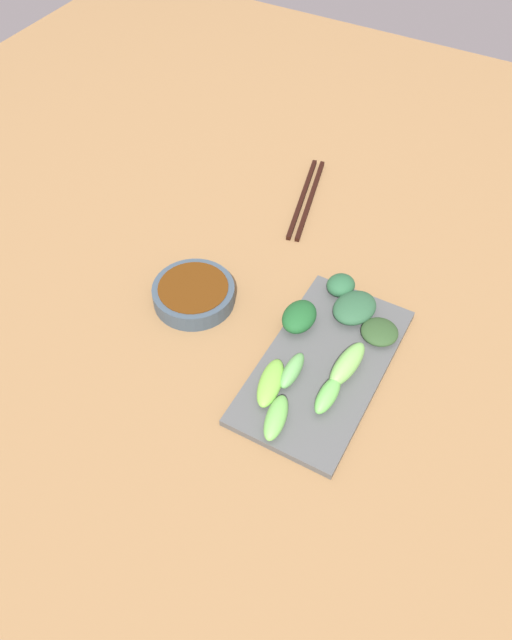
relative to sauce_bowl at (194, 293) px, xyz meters
name	(u,v)px	position (x,y,z in m)	size (l,w,h in m)	color
tabletop	(273,360)	(0.16, -0.04, -0.03)	(2.10, 2.10, 0.02)	olive
sauce_bowl	(194,293)	(0.00, 0.00, 0.00)	(0.13, 0.13, 0.03)	#364551
serving_plate	(324,365)	(0.24, -0.02, -0.01)	(0.17, 0.31, 0.01)	#4B4D4D
broccoli_stalk_0	(347,364)	(0.27, -0.02, 0.01)	(0.03, 0.09, 0.03)	#78BC58
broccoli_stalk_1	(271,383)	(0.19, -0.09, 0.01)	(0.03, 0.08, 0.02)	#71B33F
broccoli_leafy_2	(380,332)	(0.29, 0.06, 0.00)	(0.06, 0.06, 0.02)	#294522
broccoli_stalk_3	(276,418)	(0.22, -0.14, 0.01)	(0.03, 0.07, 0.02)	#66B24E
broccoli_leafy_4	(341,285)	(0.20, 0.12, 0.01)	(0.04, 0.05, 0.03)	#255533
broccoli_leafy_5	(299,317)	(0.17, 0.03, 0.01)	(0.05, 0.07, 0.03)	#1B5225
broccoli_stalk_6	(328,395)	(0.27, -0.08, 0.01)	(0.02, 0.07, 0.03)	#64B951
broccoli_leafy_7	(355,308)	(0.24, 0.09, 0.01)	(0.06, 0.08, 0.03)	#285234
broccoli_stalk_8	(292,370)	(0.21, -0.06, 0.01)	(0.02, 0.07, 0.02)	#61A657
chopsticks	(306,199)	(0.05, 0.31, -0.01)	(0.08, 0.23, 0.01)	black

